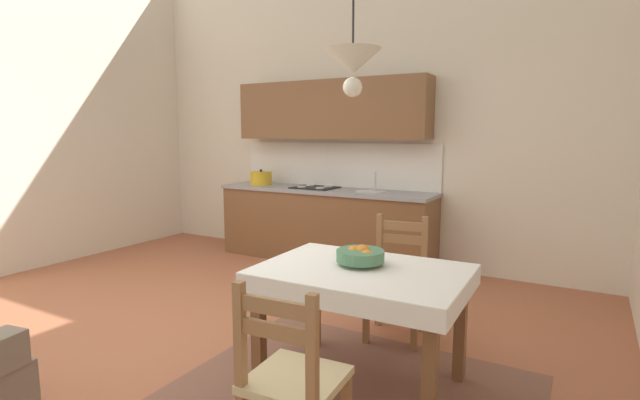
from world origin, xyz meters
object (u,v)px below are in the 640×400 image
(fruit_bowl, at_px, (360,256))
(kitchen_cabinetry, at_px, (326,192))
(dining_table, at_px, (362,291))
(dining_chair_kitchen_side, at_px, (397,280))
(pendant_lamp, at_px, (353,63))
(dining_chair_camera_side, at_px, (291,381))

(fruit_bowl, bearing_deg, kitchen_cabinetry, 123.43)
(dining_table, height_order, dining_chair_kitchen_side, dining_chair_kitchen_side)
(kitchen_cabinetry, height_order, pendant_lamp, pendant_lamp)
(pendant_lamp, bearing_deg, kitchen_cabinetry, 121.95)
(dining_chair_camera_side, xyz_separation_m, dining_chair_kitchen_side, (-0.12, 1.67, 0.00))
(dining_table, height_order, fruit_bowl, fruit_bowl)
(kitchen_cabinetry, height_order, dining_chair_kitchen_side, kitchen_cabinetry)
(dining_table, bearing_deg, dining_chair_camera_side, -87.14)
(dining_chair_camera_side, relative_size, fruit_bowl, 3.10)
(pendant_lamp, bearing_deg, dining_chair_camera_side, -84.85)
(dining_chair_kitchen_side, bearing_deg, pendant_lamp, -86.95)
(kitchen_cabinetry, distance_m, pendant_lamp, 3.24)
(dining_chair_kitchen_side, bearing_deg, fruit_bowl, -87.68)
(dining_table, relative_size, dining_chair_kitchen_side, 1.36)
(fruit_bowl, distance_m, pendant_lamp, 1.16)
(kitchen_cabinetry, relative_size, pendant_lamp, 3.39)
(dining_table, bearing_deg, fruit_bowl, 123.47)
(kitchen_cabinetry, distance_m, dining_chair_camera_side, 3.76)
(kitchen_cabinetry, bearing_deg, dining_table, -56.56)
(kitchen_cabinetry, xyz_separation_m, fruit_bowl, (1.59, -2.42, -0.04))
(fruit_bowl, height_order, pendant_lamp, pendant_lamp)
(dining_chair_camera_side, bearing_deg, dining_table, 92.86)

